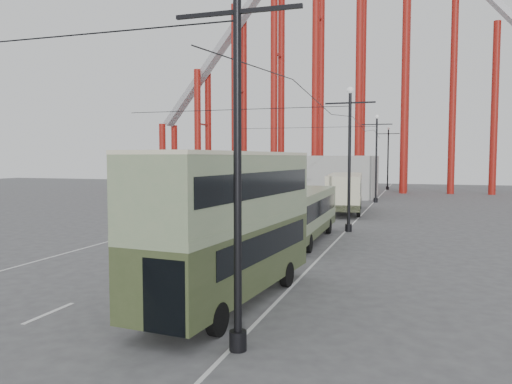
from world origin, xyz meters
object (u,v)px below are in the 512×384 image
(single_decker_green, at_px, (302,212))
(double_decker_bus, at_px, (230,219))
(pedestrian, at_px, (180,239))
(single_decker_cream, at_px, (345,191))
(lamp_post_near, at_px, (237,31))

(single_decker_green, bearing_deg, double_decker_bus, -88.94)
(double_decker_bus, height_order, pedestrian, double_decker_bus)
(double_decker_bus, bearing_deg, single_decker_green, 97.06)
(single_decker_cream, relative_size, pedestrian, 6.26)
(double_decker_bus, bearing_deg, pedestrian, 133.67)
(lamp_post_near, relative_size, double_decker_bus, 1.14)
(lamp_post_near, distance_m, single_decker_cream, 32.93)
(single_decker_green, xyz_separation_m, pedestrian, (-4.62, -6.42, -0.77))
(lamp_post_near, height_order, single_decker_green, lamp_post_near)
(lamp_post_near, relative_size, single_decker_green, 1.04)
(double_decker_bus, xyz_separation_m, pedestrian, (-5.06, 6.35, -1.93))
(single_decker_cream, distance_m, pedestrian, 22.72)
(lamp_post_near, xyz_separation_m, pedestrian, (-6.72, 10.18, -6.98))
(lamp_post_near, xyz_separation_m, single_decker_cream, (-1.79, 32.34, -5.97))
(pedestrian, bearing_deg, single_decker_cream, -127.09)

